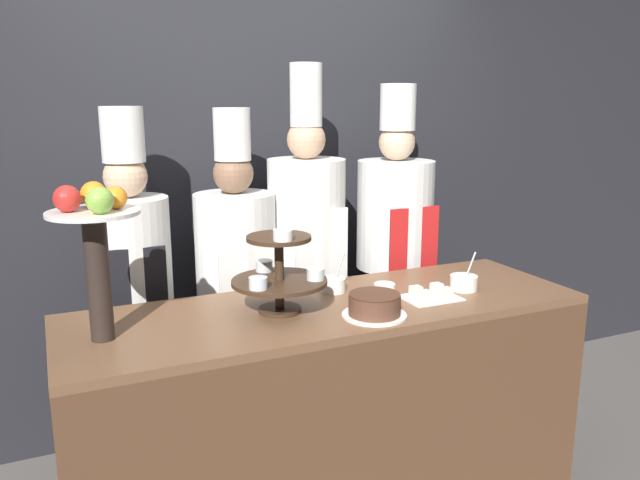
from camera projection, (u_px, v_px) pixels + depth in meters
name	position (u px, v px, depth m)	size (l,w,h in m)	color
wall_back	(250.00, 171.00, 3.35)	(10.00, 0.06, 2.80)	#232328
buffet_counter	(330.00, 412.00, 2.64)	(2.13, 0.68, 0.96)	brown
tiered_stand	(279.00, 272.00, 2.42)	(0.38, 0.38, 0.35)	#3D2819
fruit_pedestal	(95.00, 235.00, 2.09)	(0.31, 0.31, 0.55)	#2D231E
cake_round	(374.00, 305.00, 2.40)	(0.25, 0.25, 0.09)	white
cup_white	(384.00, 291.00, 2.61)	(0.09, 0.09, 0.07)	white
cake_square_tray	(431.00, 294.00, 2.61)	(0.23, 0.17, 0.05)	white
serving_bowl_near	(464.00, 282.00, 2.73)	(0.12, 0.12, 0.17)	white
serving_bowl_far	(333.00, 285.00, 2.71)	(0.11, 0.11, 0.16)	white
chef_left	(133.00, 283.00, 2.83)	(0.36, 0.36, 1.75)	#28282D
chef_center_left	(237.00, 277.00, 3.03)	(0.39, 0.39, 1.74)	black
chef_center_right	(307.00, 250.00, 3.16)	(0.39, 0.39, 1.95)	black
chef_right	(394.00, 245.00, 3.37)	(0.41, 0.41, 1.85)	black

